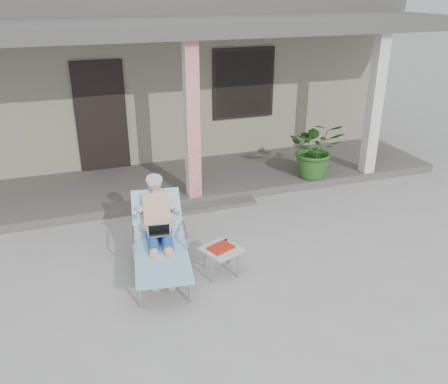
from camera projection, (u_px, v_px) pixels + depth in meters
name	position (u px, v px, depth m)	size (l,w,h in m)	color
ground	(237.00, 266.00, 6.46)	(60.00, 60.00, 0.00)	#9E9E99
house	(144.00, 68.00, 11.41)	(10.40, 5.40, 3.30)	gray
porch_deck	(182.00, 181.00, 9.03)	(10.00, 2.00, 0.15)	#605B56
porch_overhang	(177.00, 32.00, 7.89)	(10.00, 2.30, 2.85)	silver
porch_step	(199.00, 208.00, 8.05)	(2.00, 0.30, 0.07)	#605B56
lounger	(158.00, 220.00, 6.16)	(0.91, 1.84, 1.17)	#B7B7BC
side_table	(221.00, 251.00, 6.18)	(0.58, 0.58, 0.40)	#B9B8B3
potted_palm	(316.00, 149.00, 8.84)	(1.00, 0.87, 1.12)	#26591E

